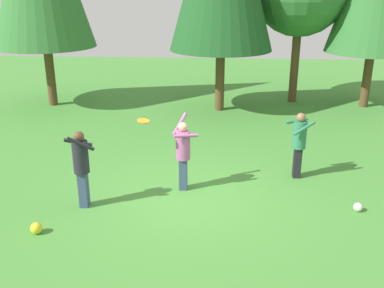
{
  "coord_description": "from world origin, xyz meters",
  "views": [
    {
      "loc": [
        0.74,
        -9.16,
        4.7
      ],
      "look_at": [
        0.07,
        0.74,
        1.05
      ],
      "focal_mm": 41.19,
      "sensor_mm": 36.0,
      "label": 1
    }
  ],
  "objects_px": {
    "person_catcher": "(81,163)",
    "ball_white": "(358,207)",
    "frisbee": "(143,121)",
    "ball_yellow": "(36,228)",
    "person_thrower": "(183,150)",
    "person_bystander": "(299,140)"
  },
  "relations": [
    {
      "from": "person_catcher",
      "to": "ball_white",
      "type": "height_order",
      "value": "person_catcher"
    },
    {
      "from": "frisbee",
      "to": "ball_yellow",
      "type": "xyz_separation_m",
      "value": [
        -1.9,
        -1.81,
        -1.71
      ]
    },
    {
      "from": "ball_yellow",
      "to": "person_thrower",
      "type": "bearing_deg",
      "value": 38.89
    },
    {
      "from": "person_thrower",
      "to": "ball_yellow",
      "type": "bearing_deg",
      "value": 13.69
    },
    {
      "from": "person_catcher",
      "to": "ball_yellow",
      "type": "distance_m",
      "value": 1.64
    },
    {
      "from": "frisbee",
      "to": "ball_white",
      "type": "distance_m",
      "value": 5.06
    },
    {
      "from": "person_bystander",
      "to": "ball_white",
      "type": "xyz_separation_m",
      "value": [
        1.07,
        -1.74,
        -0.92
      ]
    },
    {
      "from": "person_bystander",
      "to": "ball_yellow",
      "type": "bearing_deg",
      "value": 9.76
    },
    {
      "from": "frisbee",
      "to": "person_thrower",
      "type": "bearing_deg",
      "value": 25.2
    },
    {
      "from": "person_catcher",
      "to": "ball_yellow",
      "type": "height_order",
      "value": "person_catcher"
    },
    {
      "from": "person_thrower",
      "to": "ball_white",
      "type": "relative_size",
      "value": 9.42
    },
    {
      "from": "person_bystander",
      "to": "frisbee",
      "type": "height_order",
      "value": "frisbee"
    },
    {
      "from": "person_thrower",
      "to": "frisbee",
      "type": "bearing_deg",
      "value": 0.0
    },
    {
      "from": "person_catcher",
      "to": "frisbee",
      "type": "height_order",
      "value": "frisbee"
    },
    {
      "from": "frisbee",
      "to": "ball_yellow",
      "type": "distance_m",
      "value": 3.13
    },
    {
      "from": "person_thrower",
      "to": "person_bystander",
      "type": "xyz_separation_m",
      "value": [
        2.83,
        0.89,
        0.01
      ]
    },
    {
      "from": "ball_yellow",
      "to": "ball_white",
      "type": "bearing_deg",
      "value": 11.59
    },
    {
      "from": "ball_white",
      "to": "person_bystander",
      "type": "bearing_deg",
      "value": 121.46
    },
    {
      "from": "person_catcher",
      "to": "person_bystander",
      "type": "relative_size",
      "value": 1.03
    },
    {
      "from": "ball_yellow",
      "to": "person_bystander",
      "type": "bearing_deg",
      "value": 29.12
    },
    {
      "from": "person_thrower",
      "to": "ball_white",
      "type": "bearing_deg",
      "value": 142.53
    },
    {
      "from": "person_catcher",
      "to": "frisbee",
      "type": "distance_m",
      "value": 1.62
    }
  ]
}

